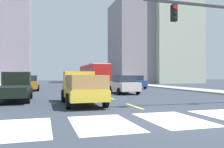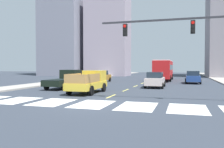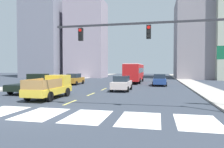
{
  "view_description": "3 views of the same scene",
  "coord_description": "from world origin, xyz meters",
  "px_view_note": "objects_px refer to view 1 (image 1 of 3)",
  "views": [
    {
      "loc": [
        -4.78,
        -7.95,
        1.69
      ],
      "look_at": [
        0.58,
        10.36,
        1.83
      ],
      "focal_mm": 37.27,
      "sensor_mm": 36.0,
      "label": 1
    },
    {
      "loc": [
        5.33,
        -13.57,
        2.34
      ],
      "look_at": [
        -2.81,
        13.59,
        1.42
      ],
      "focal_mm": 37.84,
      "sensor_mm": 36.0,
      "label": 2
    },
    {
      "loc": [
        6.55,
        -10.68,
        2.65
      ],
      "look_at": [
        0.44,
        16.59,
        1.79
      ],
      "focal_mm": 33.43,
      "sensor_mm": 36.0,
      "label": 3
    }
  ],
  "objects_px": {
    "sedan_near_right": "(30,83)",
    "city_bus": "(94,74)",
    "pickup_stakebed": "(81,88)",
    "pickup_dark": "(15,87)",
    "sedan_far": "(124,84)",
    "sedan_near_left": "(135,82)"
  },
  "relations": [
    {
      "from": "pickup_stakebed",
      "to": "sedan_near_right",
      "type": "distance_m",
      "value": 14.27
    },
    {
      "from": "pickup_dark",
      "to": "sedan_near_left",
      "type": "relative_size",
      "value": 1.18
    },
    {
      "from": "city_bus",
      "to": "sedan_far",
      "type": "bearing_deg",
      "value": -90.78
    },
    {
      "from": "pickup_stakebed",
      "to": "sedan_near_left",
      "type": "distance_m",
      "value": 17.37
    },
    {
      "from": "sedan_near_right",
      "to": "sedan_near_left",
      "type": "bearing_deg",
      "value": 1.03
    },
    {
      "from": "city_bus",
      "to": "sedan_far",
      "type": "height_order",
      "value": "city_bus"
    },
    {
      "from": "city_bus",
      "to": "sedan_near_right",
      "type": "bearing_deg",
      "value": -144.45
    },
    {
      "from": "pickup_stakebed",
      "to": "pickup_dark",
      "type": "xyz_separation_m",
      "value": [
        -4.07,
        3.17,
        -0.02
      ]
    },
    {
      "from": "pickup_dark",
      "to": "sedan_near_right",
      "type": "distance_m",
      "value": 10.63
    },
    {
      "from": "pickup_stakebed",
      "to": "pickup_dark",
      "type": "relative_size",
      "value": 1.0
    },
    {
      "from": "sedan_near_right",
      "to": "city_bus",
      "type": "bearing_deg",
      "value": 33.95
    },
    {
      "from": "pickup_stakebed",
      "to": "sedan_near_right",
      "type": "xyz_separation_m",
      "value": [
        -3.7,
        13.79,
        -0.08
      ]
    },
    {
      "from": "sedan_far",
      "to": "sedan_near_right",
      "type": "bearing_deg",
      "value": 139.94
    },
    {
      "from": "pickup_dark",
      "to": "sedan_far",
      "type": "xyz_separation_m",
      "value": [
        9.13,
        3.65,
        -0.06
      ]
    },
    {
      "from": "pickup_dark",
      "to": "city_bus",
      "type": "relative_size",
      "value": 0.48
    },
    {
      "from": "city_bus",
      "to": "sedan_near_left",
      "type": "distance_m",
      "value": 7.18
    },
    {
      "from": "city_bus",
      "to": "sedan_near_left",
      "type": "relative_size",
      "value": 2.45
    },
    {
      "from": "city_bus",
      "to": "sedan_near_right",
      "type": "xyz_separation_m",
      "value": [
        -8.67,
        -6.47,
        -1.09
      ]
    },
    {
      "from": "pickup_stakebed",
      "to": "city_bus",
      "type": "xyz_separation_m",
      "value": [
        4.97,
        20.26,
        1.02
      ]
    },
    {
      "from": "sedan_far",
      "to": "sedan_near_right",
      "type": "relative_size",
      "value": 1.0
    },
    {
      "from": "sedan_near_left",
      "to": "sedan_near_right",
      "type": "xyz_separation_m",
      "value": [
        -13.02,
        -0.87,
        0.0
      ]
    },
    {
      "from": "pickup_stakebed",
      "to": "sedan_near_right",
      "type": "bearing_deg",
      "value": 103.44
    }
  ]
}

